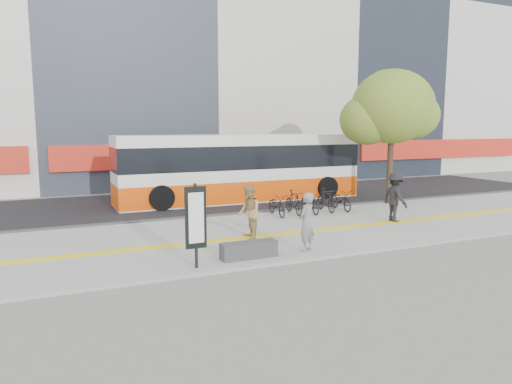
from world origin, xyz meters
name	(u,v)px	position (x,y,z in m)	size (l,w,h in m)	color
ground	(308,242)	(0.00, 0.00, 0.00)	(120.00, 120.00, 0.00)	slate
sidewalk	(286,231)	(0.00, 1.50, 0.04)	(40.00, 7.00, 0.08)	gray
tactile_strip	(293,233)	(0.00, 1.00, 0.09)	(40.00, 0.45, 0.01)	yellow
street	(216,201)	(0.00, 9.00, 0.03)	(40.00, 8.00, 0.06)	black
curb	(247,213)	(0.00, 5.00, 0.07)	(40.00, 0.25, 0.14)	#343436
bench	(249,250)	(-2.60, -1.20, 0.30)	(1.60, 0.45, 0.45)	#343436
signboard	(196,219)	(-4.20, -1.51, 1.37)	(0.55, 0.10, 2.20)	black
street_tree	(390,109)	(7.18, 4.82, 4.51)	(4.40, 3.80, 6.31)	#322117
bus	(241,170)	(1.13, 8.50, 1.58)	(12.12, 2.87, 3.23)	silver
bicycle_row	(310,202)	(2.45, 4.00, 0.55)	(3.87, 1.75, 0.99)	black
seated_woman	(306,222)	(-0.80, -1.25, 0.95)	(0.63, 0.41, 1.73)	black
pedestrian_tan	(249,212)	(-1.73, 0.81, 0.96)	(0.86, 0.67, 1.76)	tan
pedestrian_dark	(395,197)	(4.48, 1.11, 1.02)	(1.22, 0.70, 1.89)	black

